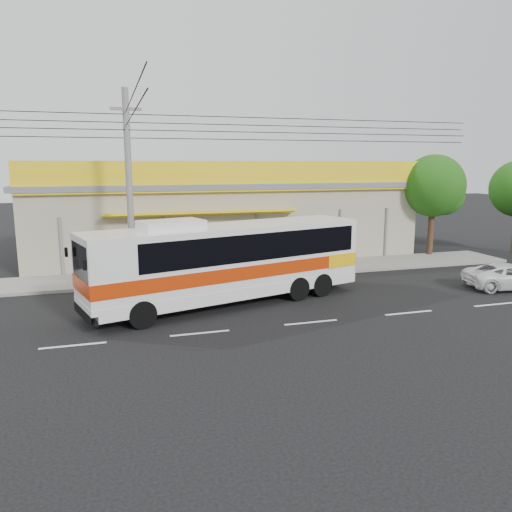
{
  "coord_description": "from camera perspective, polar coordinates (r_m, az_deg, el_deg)",
  "views": [
    {
      "loc": [
        -6.77,
        -18.25,
        5.6
      ],
      "look_at": [
        -0.7,
        2.0,
        1.64
      ],
      "focal_mm": 35.0,
      "sensor_mm": 36.0,
      "label": 1
    }
  ],
  "objects": [
    {
      "name": "motorbike_dark",
      "position": [
        24.71,
        -12.65,
        -1.1
      ],
      "size": [
        1.85,
        1.29,
        1.09
      ],
      "primitive_type": "imported",
      "rotation": [
        0.0,
        0.0,
        1.1
      ],
      "color": "black",
      "rests_on": "sidewalk"
    },
    {
      "name": "lane_markings",
      "position": [
        18.03,
        6.3,
        -7.56
      ],
      "size": [
        50.0,
        0.12,
        0.01
      ],
      "primitive_type": null,
      "color": "silver",
      "rests_on": "ground"
    },
    {
      "name": "storefront_building",
      "position": [
        30.72,
        -3.88,
        4.41
      ],
      "size": [
        22.6,
        9.2,
        5.7
      ],
      "color": "#9E9880",
      "rests_on": "ground"
    },
    {
      "name": "ground",
      "position": [
        20.25,
        3.54,
        -5.47
      ],
      "size": [
        120.0,
        120.0,
        0.0
      ],
      "primitive_type": "plane",
      "color": "black",
      "rests_on": "ground"
    },
    {
      "name": "white_car",
      "position": [
        25.25,
        27.13,
        -2.08
      ],
      "size": [
        4.37,
        2.68,
        1.13
      ],
      "primitive_type": "imported",
      "rotation": [
        0.0,
        0.0,
        1.36
      ],
      "color": "silver",
      "rests_on": "ground"
    },
    {
      "name": "motorbike_red",
      "position": [
        24.77,
        -17.22,
        -1.52
      ],
      "size": [
        1.82,
        1.08,
        0.9
      ],
      "primitive_type": "imported",
      "rotation": [
        0.0,
        0.0,
        1.87
      ],
      "color": "maroon",
      "rests_on": "sidewalk"
    },
    {
      "name": "sidewalk",
      "position": [
        25.77,
        -1.07,
        -1.78
      ],
      "size": [
        30.0,
        3.2,
        0.15
      ],
      "primitive_type": "cube",
      "color": "gray",
      "rests_on": "ground"
    },
    {
      "name": "utility_pole",
      "position": [
        22.59,
        -14.59,
        14.31
      ],
      "size": [
        34.0,
        14.0,
        8.72
      ],
      "color": "slate",
      "rests_on": "ground"
    },
    {
      "name": "coach_bus",
      "position": [
        19.91,
        -2.72,
        -0.15
      ],
      "size": [
        11.69,
        5.41,
        3.53
      ],
      "rotation": [
        0.0,
        0.0,
        0.27
      ],
      "color": "silver",
      "rests_on": "ground"
    },
    {
      "name": "tree_near",
      "position": [
        31.76,
        19.86,
        7.33
      ],
      "size": [
        3.68,
        3.68,
        6.1
      ],
      "color": "#372016",
      "rests_on": "ground"
    }
  ]
}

